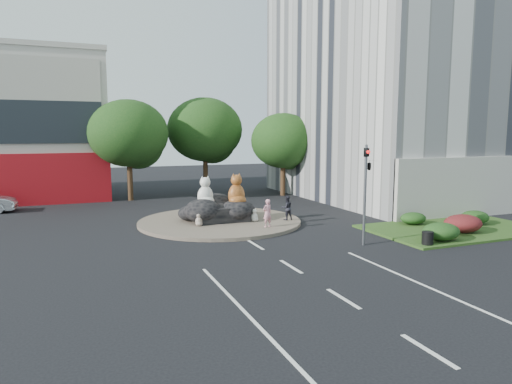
# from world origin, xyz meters

# --- Properties ---
(ground) EXTENTS (120.00, 120.00, 0.00)m
(ground) POSITION_xyz_m (0.00, 0.00, 0.00)
(ground) COLOR black
(ground) RESTS_ON ground
(roundabout_island) EXTENTS (10.00, 10.00, 0.20)m
(roundabout_island) POSITION_xyz_m (0.00, 10.00, 0.10)
(roundabout_island) COLOR brown
(roundabout_island) RESTS_ON ground
(rock_plinth) EXTENTS (3.20, 2.60, 0.90)m
(rock_plinth) POSITION_xyz_m (0.00, 10.00, 0.65)
(rock_plinth) COLOR black
(rock_plinth) RESTS_ON roundabout_island
(grass_verge) EXTENTS (10.00, 6.00, 0.12)m
(grass_verge) POSITION_xyz_m (12.00, 3.00, 0.06)
(grass_verge) COLOR #244717
(grass_verge) RESTS_ON ground
(tree_left) EXTENTS (6.46, 6.46, 8.27)m
(tree_left) POSITION_xyz_m (-3.93, 22.06, 5.25)
(tree_left) COLOR #382314
(tree_left) RESTS_ON ground
(tree_mid) EXTENTS (6.84, 6.84, 8.76)m
(tree_mid) POSITION_xyz_m (3.07, 24.06, 5.56)
(tree_mid) COLOR #382314
(tree_mid) RESTS_ON ground
(tree_right) EXTENTS (5.70, 5.70, 7.30)m
(tree_right) POSITION_xyz_m (9.07, 20.06, 4.63)
(tree_right) COLOR #382314
(tree_right) RESTS_ON ground
(hedge_near_green) EXTENTS (2.00, 1.60, 0.90)m
(hedge_near_green) POSITION_xyz_m (9.00, 1.00, 0.57)
(hedge_near_green) COLOR #103411
(hedge_near_green) RESTS_ON grass_verge
(hedge_red) EXTENTS (2.20, 1.76, 0.99)m
(hedge_red) POSITION_xyz_m (11.50, 2.00, 0.61)
(hedge_red) COLOR #461215
(hedge_red) RESTS_ON grass_verge
(hedge_mid_green) EXTENTS (1.80, 1.44, 0.81)m
(hedge_mid_green) POSITION_xyz_m (14.00, 3.50, 0.53)
(hedge_mid_green) COLOR #103411
(hedge_mid_green) RESTS_ON grass_verge
(hedge_back_green) EXTENTS (1.60, 1.28, 0.72)m
(hedge_back_green) POSITION_xyz_m (10.50, 4.80, 0.48)
(hedge_back_green) COLOR #103411
(hedge_back_green) RESTS_ON grass_verge
(traffic_light) EXTENTS (0.44, 1.24, 5.00)m
(traffic_light) POSITION_xyz_m (5.10, 2.00, 3.62)
(traffic_light) COLOR #595B60
(traffic_light) RESTS_ON ground
(street_lamp) EXTENTS (2.34, 0.22, 8.06)m
(street_lamp) POSITION_xyz_m (12.82, 8.00, 4.55)
(street_lamp) COLOR #595B60
(street_lamp) RESTS_ON ground
(cat_white) EXTENTS (1.21, 1.08, 1.89)m
(cat_white) POSITION_xyz_m (-0.88, 10.10, 2.04)
(cat_white) COLOR silver
(cat_white) RESTS_ON rock_plinth
(cat_tabby) EXTENTS (1.36, 1.23, 2.03)m
(cat_tabby) POSITION_xyz_m (0.96, 9.59, 2.12)
(cat_tabby) COLOR #AC5D23
(cat_tabby) RESTS_ON rock_plinth
(kitten_calico) EXTENTS (0.62, 0.59, 0.80)m
(kitten_calico) POSITION_xyz_m (-1.67, 8.72, 0.60)
(kitten_calico) COLOR white
(kitten_calico) RESTS_ON roundabout_island
(kitten_white) EXTENTS (0.56, 0.52, 0.80)m
(kitten_white) POSITION_xyz_m (1.83, 8.77, 0.60)
(kitten_white) COLOR beige
(kitten_white) RESTS_ON roundabout_island
(pedestrian_pink) EXTENTS (0.67, 0.53, 1.61)m
(pedestrian_pink) POSITION_xyz_m (1.91, 6.98, 1.01)
(pedestrian_pink) COLOR pink
(pedestrian_pink) RESTS_ON roundabout_island
(pedestrian_dark) EXTENTS (0.76, 0.60, 1.51)m
(pedestrian_dark) POSITION_xyz_m (3.87, 8.48, 0.96)
(pedestrian_dark) COLOR #212129
(pedestrian_dark) RESTS_ON roundabout_island
(litter_bin) EXTENTS (0.59, 0.59, 0.65)m
(litter_bin) POSITION_xyz_m (7.71, 0.53, 0.44)
(litter_bin) COLOR black
(litter_bin) RESTS_ON grass_verge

